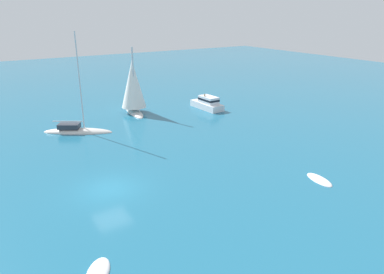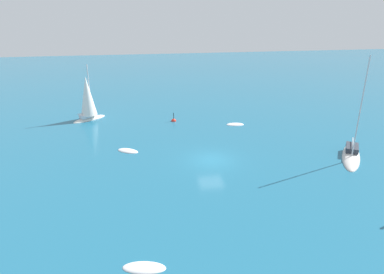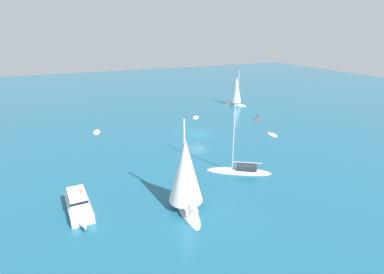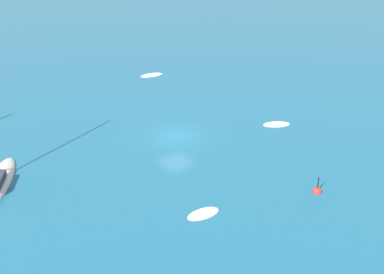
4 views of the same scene
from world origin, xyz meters
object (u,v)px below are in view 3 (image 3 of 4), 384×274
(launch, at_px, (79,204))
(tender, at_px, (272,135))
(channel_buoy, at_px, (257,120))
(skiff, at_px, (196,118))
(sailboat, at_px, (239,171))
(dinghy, at_px, (97,132))
(yacht, at_px, (236,93))
(sailboat_1, at_px, (186,176))

(launch, height_order, tender, launch)
(tender, relative_size, channel_buoy, 1.62)
(channel_buoy, bearing_deg, skiff, 147.20)
(launch, relative_size, sailboat, 0.58)
(channel_buoy, bearing_deg, dinghy, 169.80)
(yacht, bearing_deg, dinghy, -114.69)
(sailboat, xyz_separation_m, dinghy, (-12.30, 21.10, -0.14))
(sailboat, distance_m, sailboat_1, 9.65)
(launch, bearing_deg, skiff, 133.70)
(yacht, xyz_separation_m, channel_buoy, (-2.57, -11.01, -2.64))
(sailboat, height_order, channel_buoy, sailboat)
(channel_buoy, bearing_deg, launch, -151.25)
(launch, height_order, sailboat, sailboat)
(sailboat, bearing_deg, sailboat_1, 58.99)
(dinghy, height_order, tender, tender)
(tender, distance_m, channel_buoy, 8.07)
(launch, bearing_deg, channel_buoy, 116.33)
(dinghy, distance_m, sailboat_1, 25.67)
(tender, bearing_deg, sailboat_1, 128.98)
(sailboat_1, relative_size, yacht, 1.12)
(sailboat, relative_size, skiff, 4.13)
(tender, bearing_deg, skiff, 31.41)
(launch, distance_m, channel_buoy, 35.65)
(skiff, distance_m, yacht, 13.03)
(sailboat, xyz_separation_m, sailboat_1, (-8.25, -4.06, 2.91))
(sailboat, relative_size, yacht, 1.40)
(sailboat_1, bearing_deg, tender, -48.68)
(sailboat, bearing_deg, dinghy, -26.98)
(skiff, height_order, yacht, yacht)
(skiff, relative_size, yacht, 0.34)
(launch, relative_size, channel_buoy, 4.31)
(skiff, distance_m, dinghy, 17.48)
(sailboat_1, bearing_deg, skiff, -18.62)
(launch, bearing_deg, yacht, 127.36)
(sailboat_1, relative_size, channel_buoy, 5.87)
(tender, height_order, sailboat_1, sailboat_1)
(sailboat, distance_m, yacht, 32.19)
(sailboat, height_order, skiff, sailboat)
(launch, distance_m, dinghy, 22.43)
(launch, relative_size, skiff, 2.41)
(tender, height_order, yacht, yacht)
(skiff, relative_size, dinghy, 0.95)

